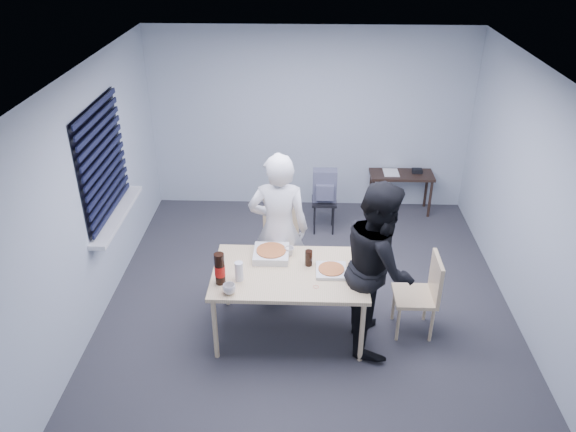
{
  "coord_description": "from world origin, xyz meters",
  "views": [
    {
      "loc": [
        -0.05,
        -5.07,
        3.91
      ],
      "look_at": [
        -0.23,
        0.1,
        1.07
      ],
      "focal_mm": 35.0,
      "sensor_mm": 36.0,
      "label": 1
    }
  ],
  "objects_px": {
    "person_white": "(279,230)",
    "mug_b": "(289,251)",
    "dining_table": "(290,276)",
    "mug_a": "(229,289)",
    "chair_far": "(281,240)",
    "person_black": "(379,266)",
    "chair_right": "(424,290)",
    "side_table": "(401,179)",
    "soda_bottle": "(220,269)",
    "stool": "(324,207)",
    "backpack": "(325,186)"
  },
  "relations": [
    {
      "from": "chair_far",
      "to": "backpack",
      "type": "xyz_separation_m",
      "value": [
        0.53,
        1.13,
        0.16
      ]
    },
    {
      "from": "dining_table",
      "to": "mug_a",
      "type": "relative_size",
      "value": 12.47
    },
    {
      "from": "person_white",
      "to": "mug_b",
      "type": "bearing_deg",
      "value": 113.3
    },
    {
      "from": "side_table",
      "to": "soda_bottle",
      "type": "relative_size",
      "value": 2.74
    },
    {
      "from": "chair_right",
      "to": "backpack",
      "type": "relative_size",
      "value": 2.0
    },
    {
      "from": "dining_table",
      "to": "person_white",
      "type": "distance_m",
      "value": 0.63
    },
    {
      "from": "mug_b",
      "to": "stool",
      "type": "bearing_deg",
      "value": 77.28
    },
    {
      "from": "dining_table",
      "to": "chair_far",
      "type": "height_order",
      "value": "chair_far"
    },
    {
      "from": "chair_far",
      "to": "backpack",
      "type": "height_order",
      "value": "backpack"
    },
    {
      "from": "dining_table",
      "to": "chair_far",
      "type": "distance_m",
      "value": 1.01
    },
    {
      "from": "stool",
      "to": "chair_far",
      "type": "bearing_deg",
      "value": -115.14
    },
    {
      "from": "dining_table",
      "to": "backpack",
      "type": "bearing_deg",
      "value": 79.34
    },
    {
      "from": "chair_right",
      "to": "mug_a",
      "type": "bearing_deg",
      "value": -167.27
    },
    {
      "from": "dining_table",
      "to": "chair_right",
      "type": "relative_size",
      "value": 1.72
    },
    {
      "from": "mug_b",
      "to": "chair_right",
      "type": "bearing_deg",
      "value": -10.08
    },
    {
      "from": "person_white",
      "to": "person_black",
      "type": "relative_size",
      "value": 1.0
    },
    {
      "from": "side_table",
      "to": "soda_bottle",
      "type": "height_order",
      "value": "soda_bottle"
    },
    {
      "from": "chair_right",
      "to": "dining_table",
      "type": "bearing_deg",
      "value": -177.7
    },
    {
      "from": "soda_bottle",
      "to": "dining_table",
      "type": "bearing_deg",
      "value": 18.25
    },
    {
      "from": "mug_b",
      "to": "soda_bottle",
      "type": "relative_size",
      "value": 0.3
    },
    {
      "from": "stool",
      "to": "mug_b",
      "type": "bearing_deg",
      "value": -102.72
    },
    {
      "from": "person_white",
      "to": "side_table",
      "type": "xyz_separation_m",
      "value": [
        1.65,
        2.14,
        -0.37
      ]
    },
    {
      "from": "mug_a",
      "to": "chair_far",
      "type": "bearing_deg",
      "value": 73.04
    },
    {
      "from": "dining_table",
      "to": "chair_right",
      "type": "height_order",
      "value": "chair_right"
    },
    {
      "from": "dining_table",
      "to": "person_black",
      "type": "xyz_separation_m",
      "value": [
        0.86,
        -0.08,
        0.2
      ]
    },
    {
      "from": "chair_far",
      "to": "chair_right",
      "type": "relative_size",
      "value": 1.0
    },
    {
      "from": "chair_right",
      "to": "person_white",
      "type": "distance_m",
      "value": 1.63
    },
    {
      "from": "mug_a",
      "to": "mug_b",
      "type": "xyz_separation_m",
      "value": [
        0.54,
        0.68,
        -0.0
      ]
    },
    {
      "from": "chair_far",
      "to": "mug_b",
      "type": "bearing_deg",
      "value": -79.96
    },
    {
      "from": "person_white",
      "to": "side_table",
      "type": "distance_m",
      "value": 2.73
    },
    {
      "from": "chair_far",
      "to": "chair_right",
      "type": "distance_m",
      "value": 1.77
    },
    {
      "from": "mug_a",
      "to": "chair_right",
      "type": "bearing_deg",
      "value": 12.73
    },
    {
      "from": "chair_right",
      "to": "mug_a",
      "type": "relative_size",
      "value": 7.24
    },
    {
      "from": "person_white",
      "to": "backpack",
      "type": "xyz_separation_m",
      "value": [
        0.54,
        1.53,
        -0.21
      ]
    },
    {
      "from": "side_table",
      "to": "mug_a",
      "type": "xyz_separation_m",
      "value": [
        -2.07,
        -3.11,
        0.28
      ]
    },
    {
      "from": "chair_right",
      "to": "person_black",
      "type": "bearing_deg",
      "value": -164.98
    },
    {
      "from": "person_black",
      "to": "mug_a",
      "type": "xyz_separation_m",
      "value": [
        -1.42,
        -0.3,
        -0.09
      ]
    },
    {
      "from": "dining_table",
      "to": "soda_bottle",
      "type": "bearing_deg",
      "value": -161.75
    },
    {
      "from": "dining_table",
      "to": "person_black",
      "type": "relative_size",
      "value": 0.87
    },
    {
      "from": "chair_right",
      "to": "side_table",
      "type": "xyz_separation_m",
      "value": [
        0.15,
        2.67,
        0.01
      ]
    },
    {
      "from": "chair_right",
      "to": "stool",
      "type": "relative_size",
      "value": 1.93
    },
    {
      "from": "dining_table",
      "to": "person_white",
      "type": "xyz_separation_m",
      "value": [
        -0.14,
        0.58,
        0.2
      ]
    },
    {
      "from": "chair_far",
      "to": "person_black",
      "type": "height_order",
      "value": "person_black"
    },
    {
      "from": "person_white",
      "to": "person_black",
      "type": "bearing_deg",
      "value": 146.36
    },
    {
      "from": "dining_table",
      "to": "chair_right",
      "type": "xyz_separation_m",
      "value": [
        1.36,
        0.05,
        -0.17
      ]
    },
    {
      "from": "person_white",
      "to": "stool",
      "type": "xyz_separation_m",
      "value": [
        0.54,
        1.54,
        -0.53
      ]
    },
    {
      "from": "chair_far",
      "to": "stool",
      "type": "xyz_separation_m",
      "value": [
        0.53,
        1.14,
        -0.16
      ]
    },
    {
      "from": "backpack",
      "to": "chair_far",
      "type": "bearing_deg",
      "value": -121.41
    },
    {
      "from": "backpack",
      "to": "mug_b",
      "type": "xyz_separation_m",
      "value": [
        -0.41,
        -1.81,
        0.12
      ]
    },
    {
      "from": "chair_far",
      "to": "mug_b",
      "type": "distance_m",
      "value": 0.75
    }
  ]
}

